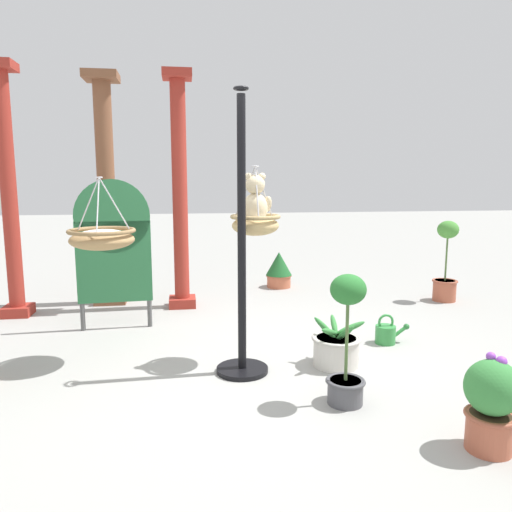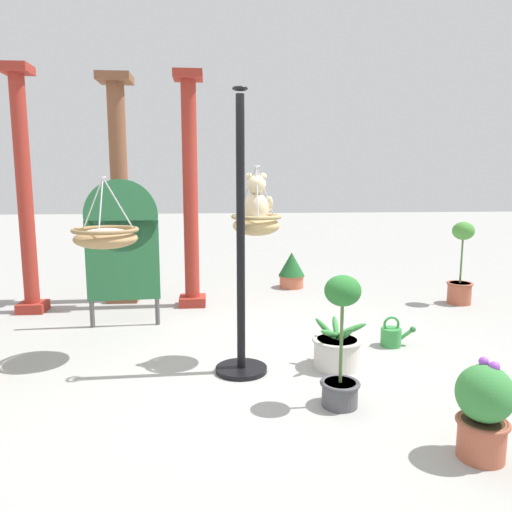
# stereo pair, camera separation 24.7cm
# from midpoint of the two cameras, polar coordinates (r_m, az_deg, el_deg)

# --- Properties ---
(ground_plane) EXTENTS (40.00, 40.00, 0.00)m
(ground_plane) POSITION_cam_midpoint_polar(r_m,az_deg,el_deg) (4.31, -1.64, -13.13)
(ground_plane) COLOR #9E9E99
(display_pole_central) EXTENTS (0.44, 0.44, 2.34)m
(display_pole_central) POSITION_cam_midpoint_polar(r_m,az_deg,el_deg) (4.05, -3.42, -4.01)
(display_pole_central) COLOR black
(display_pole_central) RESTS_ON ground
(hanging_basket_with_teddy) EXTENTS (0.44, 0.44, 0.60)m
(hanging_basket_with_teddy) POSITION_cam_midpoint_polar(r_m,az_deg,el_deg) (4.22, -1.75, 3.82)
(hanging_basket_with_teddy) COLOR tan
(teddy_bear) EXTENTS (0.30, 0.28, 0.44)m
(teddy_bear) POSITION_cam_midpoint_polar(r_m,az_deg,el_deg) (4.23, -1.80, 6.37)
(teddy_bear) COLOR beige
(hanging_basket_left_high) EXTENTS (0.58, 0.58, 0.63)m
(hanging_basket_left_high) POSITION_cam_midpoint_polar(r_m,az_deg,el_deg) (4.44, -19.16, 2.01)
(hanging_basket_left_high) COLOR #A37F51
(greenhouse_pillar_left) EXTENTS (0.36, 0.36, 2.93)m
(greenhouse_pillar_left) POSITION_cam_midpoint_polar(r_m,az_deg,el_deg) (6.21, -10.05, 6.89)
(greenhouse_pillar_left) COLOR #9E2D23
(greenhouse_pillar_left) RESTS_ON ground
(greenhouse_pillar_right) EXTENTS (0.34, 0.34, 2.94)m
(greenhouse_pillar_right) POSITION_cam_midpoint_polar(r_m,az_deg,el_deg) (6.43, -27.98, 6.11)
(greenhouse_pillar_right) COLOR #9E2D23
(greenhouse_pillar_right) RESTS_ON ground
(greenhouse_pillar_far_back) EXTENTS (0.43, 0.43, 2.95)m
(greenhouse_pillar_far_back) POSITION_cam_midpoint_polar(r_m,az_deg,el_deg) (6.65, -18.16, 6.80)
(greenhouse_pillar_far_back) COLOR brown
(greenhouse_pillar_far_back) RESTS_ON ground
(potted_plant_fern_front) EXTENTS (0.48, 0.47, 0.42)m
(potted_plant_fern_front) POSITION_cam_midpoint_polar(r_m,az_deg,el_deg) (4.38, 7.76, -10.65)
(potted_plant_fern_front) COLOR beige
(potted_plant_fern_front) RESTS_ON ground
(potted_plant_flowering_red) EXTENTS (0.33, 0.33, 0.60)m
(potted_plant_flowering_red) POSITION_cam_midpoint_polar(r_m,az_deg,el_deg) (3.28, 23.91, -15.49)
(potted_plant_flowering_red) COLOR #AD563D
(potted_plant_flowering_red) RESTS_ON ground
(potted_plant_tall_leafy) EXTENTS (0.29, 0.29, 0.96)m
(potted_plant_tall_leafy) POSITION_cam_midpoint_polar(r_m,az_deg,el_deg) (3.58, 8.63, -10.02)
(potted_plant_tall_leafy) COLOR #4C4C51
(potted_plant_tall_leafy) RESTS_ON ground
(potted_plant_small_succulent) EXTENTS (0.34, 0.34, 1.09)m
(potted_plant_small_succulent) POSITION_cam_midpoint_polar(r_m,az_deg,el_deg) (6.95, 20.44, -1.25)
(potted_plant_small_succulent) COLOR #AD563D
(potted_plant_small_succulent) RESTS_ON ground
(potted_plant_conical_shrub) EXTENTS (0.39, 0.39, 0.54)m
(potted_plant_conical_shrub) POSITION_cam_midpoint_polar(r_m,az_deg,el_deg) (7.38, 1.74, -1.60)
(potted_plant_conical_shrub) COLOR #BC6042
(potted_plant_conical_shrub) RESTS_ON ground
(display_sign_board) EXTENTS (0.79, 0.10, 1.63)m
(display_sign_board) POSITION_cam_midpoint_polar(r_m,az_deg,el_deg) (5.47, -17.64, 1.49)
(display_sign_board) COLOR #286B3D
(display_sign_board) RESTS_ON ground
(watering_can) EXTENTS (0.35, 0.20, 0.30)m
(watering_can) POSITION_cam_midpoint_polar(r_m,az_deg,el_deg) (5.05, 13.69, -8.82)
(watering_can) COLOR #338C3F
(watering_can) RESTS_ON ground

